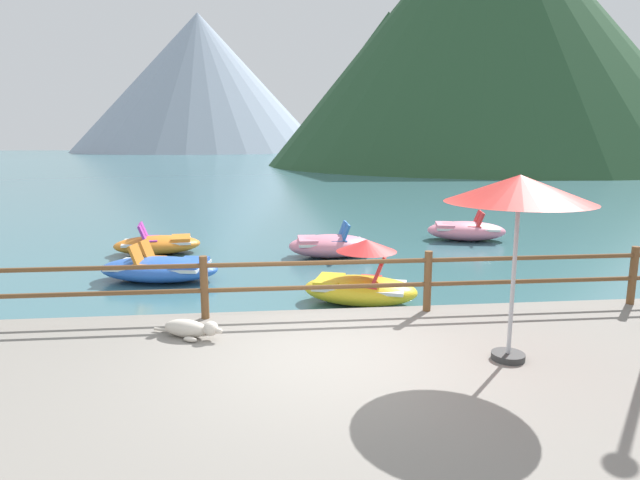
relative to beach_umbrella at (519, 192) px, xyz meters
The scene contains 12 objects.
ground_plane 40.52m from the beach_umbrella, 93.01° to the left, with size 200.00×200.00×0.00m, color #3D6B75.
promenade_dock 3.58m from the beach_umbrella, 139.52° to the right, with size 28.00×8.00×0.40m, color gray.
dock_railing 3.23m from the beach_umbrella, 137.61° to the left, with size 23.92×0.12×0.95m.
beach_umbrella is the anchor object (origin of this frame).
dog_resting 4.53m from the beach_umbrella, 163.63° to the left, with size 0.99×0.56×0.26m.
pedal_boat_0 8.07m from the beach_umbrella, 131.94° to the left, with size 2.81×1.86×0.84m.
pedal_boat_1 10.36m from the beach_umbrella, 71.81° to the left, with size 2.55×1.77×0.89m.
pedal_boat_2 8.14m from the beach_umbrella, 98.85° to the left, with size 2.22×1.34×0.90m.
pedal_boat_3 10.61m from the beach_umbrella, 123.74° to the left, with size 2.38×1.49×0.83m.
pedal_boat_4 4.36m from the beach_umbrella, 107.41° to the left, with size 2.40×1.80×1.22m.
cliff_headland 61.78m from the beach_umbrella, 69.69° to the left, with size 49.75×49.75×30.26m.
distant_peak 128.95m from the beach_umbrella, 97.70° to the left, with size 58.88×58.88×31.47m, color #93A3B7.
Camera 1 is at (-0.80, -6.28, 3.05)m, focal length 30.21 mm.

